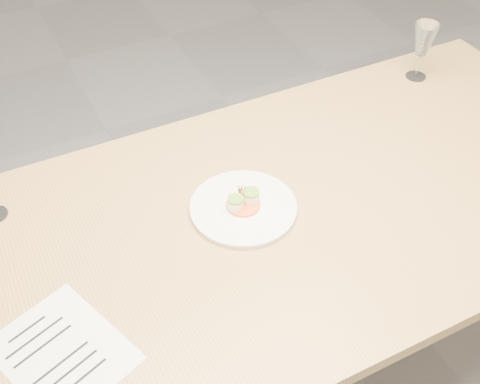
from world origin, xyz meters
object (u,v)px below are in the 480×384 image
recipe_sheet (62,352)px  dining_table (242,241)px  wine_glass_2 (424,41)px  dinner_plate (243,207)px

recipe_sheet → dining_table: bearing=-3.0°
dining_table → wine_glass_2: 0.97m
recipe_sheet → dinner_plate: bearing=0.5°
dinner_plate → recipe_sheet: dinner_plate is taller
dinner_plate → recipe_sheet: (-0.56, -0.21, -0.01)m
recipe_sheet → wine_glass_2: 1.50m
dinner_plate → wine_glass_2: 0.91m
dining_table → recipe_sheet: (-0.53, -0.17, 0.07)m
recipe_sheet → wine_glass_2: wine_glass_2 is taller
dining_table → wine_glass_2: (0.87, 0.36, 0.21)m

